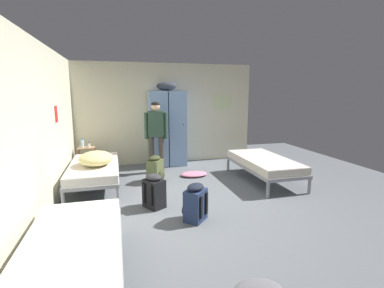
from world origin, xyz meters
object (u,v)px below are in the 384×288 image
object	(u,v)px
bedding_heap	(96,158)
bed_left_rear	(94,169)
shelf_unit	(87,157)
person_traveler	(156,131)
backpack_olive	(155,170)
backpack_navy	(195,203)
bed_left_front	(73,249)
clothes_pile_pink	(194,174)
bed_right	(264,163)
backpack_black	(155,192)
locker_bank	(167,127)
lotion_bottle	(89,145)
water_bottle	(82,143)

from	to	relation	value
bedding_heap	bed_left_rear	bearing A→B (deg)	108.65
bed_left_rear	shelf_unit	bearing A→B (deg)	101.02
person_traveler	backpack_olive	world-z (taller)	person_traveler
backpack_navy	bed_left_front	bearing A→B (deg)	-144.51
bed_left_rear	clothes_pile_pink	distance (m)	2.10
bed_right	backpack_black	bearing A→B (deg)	-161.21
locker_bank	bed_right	distance (m)	2.55
bed_left_rear	bed_left_front	bearing A→B (deg)	-90.00
lotion_bottle	clothes_pile_pink	bearing A→B (deg)	-23.16
bed_right	backpack_navy	xyz separation A→B (m)	(-1.88, -1.43, -0.12)
shelf_unit	bed_left_front	bearing A→B (deg)	-86.57
clothes_pile_pink	backpack_black	bearing A→B (deg)	-125.36
locker_bank	person_traveler	distance (m)	0.70
shelf_unit	bed_right	distance (m)	3.99
clothes_pile_pink	lotion_bottle	bearing A→B (deg)	156.84
water_bottle	backpack_navy	bearing A→B (deg)	-59.91
lotion_bottle	person_traveler	bearing A→B (deg)	-16.80
water_bottle	lotion_bottle	size ratio (longest dim) A/B	1.68
locker_bank	lotion_bottle	world-z (taller)	locker_bank
bedding_heap	backpack_black	bearing A→B (deg)	-48.46
bed_right	backpack_olive	distance (m)	2.25
bed_right	backpack_black	distance (m)	2.51
bed_left_rear	backpack_olive	xyz separation A→B (m)	(1.18, 0.10, -0.12)
backpack_olive	backpack_black	size ratio (longest dim) A/B	1.00
person_traveler	bed_left_rear	bearing A→B (deg)	-148.48
bed_left_front	person_traveler	xyz separation A→B (m)	(1.30, 3.68, 0.59)
person_traveler	lotion_bottle	bearing A→B (deg)	163.20
bed_left_front	bed_left_rear	bearing A→B (deg)	90.00
water_bottle	backpack_olive	world-z (taller)	water_bottle
bedding_heap	backpack_black	world-z (taller)	bedding_heap
backpack_black	backpack_navy	bearing A→B (deg)	-51.27
bed_left_rear	clothes_pile_pink	xyz separation A→B (m)	(2.05, 0.29, -0.34)
bed_right	backpack_olive	bearing A→B (deg)	167.20
bed_left_rear	clothes_pile_pink	size ratio (longest dim) A/B	3.25
bed_right	backpack_navy	distance (m)	2.36
backpack_olive	clothes_pile_pink	distance (m)	0.92
locker_bank	backpack_olive	distance (m)	1.56
bed_right	clothes_pile_pink	size ratio (longest dim) A/B	3.25
shelf_unit	backpack_navy	size ratio (longest dim) A/B	1.04
shelf_unit	clothes_pile_pink	xyz separation A→B (m)	(2.30, -0.99, -0.30)
water_bottle	backpack_olive	xyz separation A→B (m)	(1.51, -1.21, -0.40)
bedding_heap	clothes_pile_pink	size ratio (longest dim) A/B	1.22
water_bottle	bed_left_rear	bearing A→B (deg)	-75.80
shelf_unit	backpack_black	xyz separation A→B (m)	(1.24, -2.49, -0.09)
locker_bank	water_bottle	size ratio (longest dim) A/B	9.86
bedding_heap	lotion_bottle	distance (m)	1.41
bed_left_front	lotion_bottle	bearing A→B (deg)	92.50
shelf_unit	person_traveler	distance (m)	1.74
bed_right	water_bottle	xyz separation A→B (m)	(-3.70, 1.70, 0.28)
water_bottle	person_traveler	bearing A→B (deg)	-17.27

